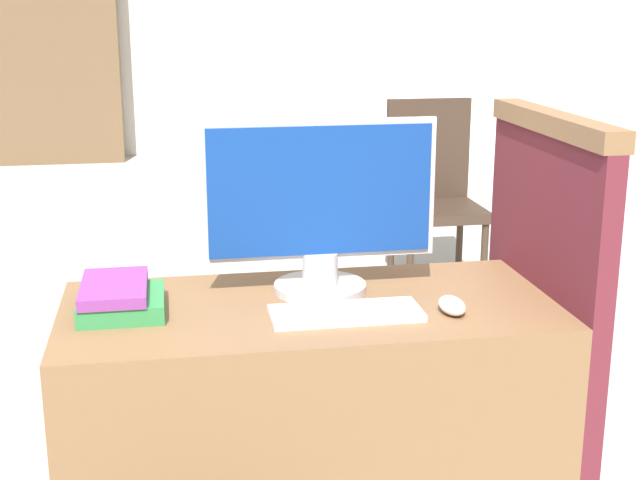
{
  "coord_description": "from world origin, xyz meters",
  "views": [
    {
      "loc": [
        -0.32,
        -1.71,
        1.47
      ],
      "look_at": [
        0.02,
        0.25,
        0.93
      ],
      "focal_mm": 50.0,
      "sensor_mm": 36.0,
      "label": 1
    }
  ],
  "objects": [
    {
      "name": "wall_back",
      "position": [
        0.0,
        6.98,
        1.4
      ],
      "size": [
        12.0,
        0.06,
        2.8
      ],
      "color": "silver",
      "rests_on": "ground_plane"
    },
    {
      "name": "desk",
      "position": [
        0.0,
        0.28,
        0.38
      ],
      "size": [
        1.18,
        0.56,
        0.76
      ],
      "color": "brown",
      "rests_on": "ground_plane"
    },
    {
      "name": "carrel_divider",
      "position": [
        0.61,
        0.32,
        0.61
      ],
      "size": [
        0.07,
        0.65,
        1.2
      ],
      "color": "#5B1E28",
      "rests_on": "ground_plane"
    },
    {
      "name": "monitor",
      "position": [
        0.04,
        0.37,
        0.97
      ],
      "size": [
        0.58,
        0.23,
        0.43
      ],
      "color": "#B7B7BC",
      "rests_on": "desk"
    },
    {
      "name": "keyboard",
      "position": [
        0.07,
        0.18,
        0.77
      ],
      "size": [
        0.35,
        0.14,
        0.02
      ],
      "color": "white",
      "rests_on": "desk"
    },
    {
      "name": "mouse",
      "position": [
        0.32,
        0.16,
        0.78
      ],
      "size": [
        0.06,
        0.1,
        0.04
      ],
      "color": "white",
      "rests_on": "desk"
    },
    {
      "name": "book_stack",
      "position": [
        -0.44,
        0.3,
        0.8
      ],
      "size": [
        0.19,
        0.25,
        0.07
      ],
      "color": "#2D7F42",
      "rests_on": "desk"
    },
    {
      "name": "far_chair",
      "position": [
        1.02,
        2.61,
        0.53
      ],
      "size": [
        0.44,
        0.44,
        0.97
      ],
      "rotation": [
        0.0,
        0.0,
        0.58
      ],
      "color": "#38281E",
      "rests_on": "ground_plane"
    },
    {
      "name": "bookshelf_far",
      "position": [
        -1.37,
        6.74,
        0.99
      ],
      "size": [
        1.33,
        0.32,
        1.97
      ],
      "color": "brown",
      "rests_on": "ground_plane"
    }
  ]
}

